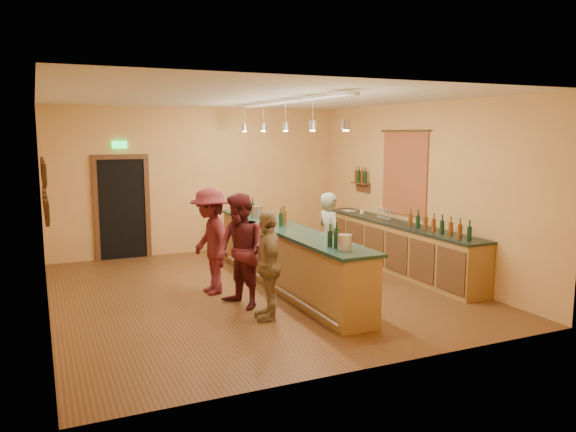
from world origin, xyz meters
name	(u,v)px	position (x,y,z in m)	size (l,w,h in m)	color
floor	(257,290)	(0.00, 0.00, 0.00)	(7.00, 7.00, 0.00)	#593219
ceiling	(256,98)	(0.00, 0.00, 3.20)	(6.50, 7.00, 0.02)	silver
wall_back	(200,180)	(0.00, 3.50, 1.60)	(6.50, 0.02, 3.20)	tan
wall_front	(372,229)	(0.00, -3.50, 1.60)	(6.50, 0.02, 3.20)	tan
wall_left	(42,207)	(-3.25, 0.00, 1.60)	(0.02, 7.00, 3.20)	tan
wall_right	(417,189)	(3.25, 0.00, 1.60)	(0.02, 7.00, 3.20)	tan
doorway	(122,206)	(-1.70, 3.47, 1.13)	(1.15, 0.09, 2.48)	black
tapestry	(404,174)	(3.23, 0.40, 1.85)	(0.03, 1.40, 1.60)	maroon
bottle_shelf	(361,178)	(3.17, 1.90, 1.67)	(0.17, 0.55, 0.54)	#442814
picture_grid	(45,187)	(-3.21, -0.75, 1.95)	(0.06, 2.20, 0.70)	#382111
back_counter	(398,246)	(2.97, 0.18, 0.49)	(0.60, 4.55, 1.27)	olive
tasting_bar	(286,253)	(0.52, 0.00, 0.61)	(0.73, 5.10, 1.38)	olive
pendant_track	(286,112)	(0.52, 0.00, 2.98)	(0.11, 4.60, 0.50)	silver
bartender	(330,239)	(1.29, -0.17, 0.81)	(0.59, 0.39, 1.63)	gray
customer_a	(241,251)	(-0.56, -0.77, 0.87)	(0.85, 0.66, 1.75)	#59191E
customer_b	(268,265)	(-0.38, -1.43, 0.78)	(0.92, 0.38, 1.57)	#997A51
customer_c	(211,241)	(-0.75, 0.16, 0.88)	(1.13, 0.65, 1.76)	#59191E
bar_stool	(281,228)	(1.39, 2.20, 0.63)	(0.37, 0.37, 0.77)	#A26B49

